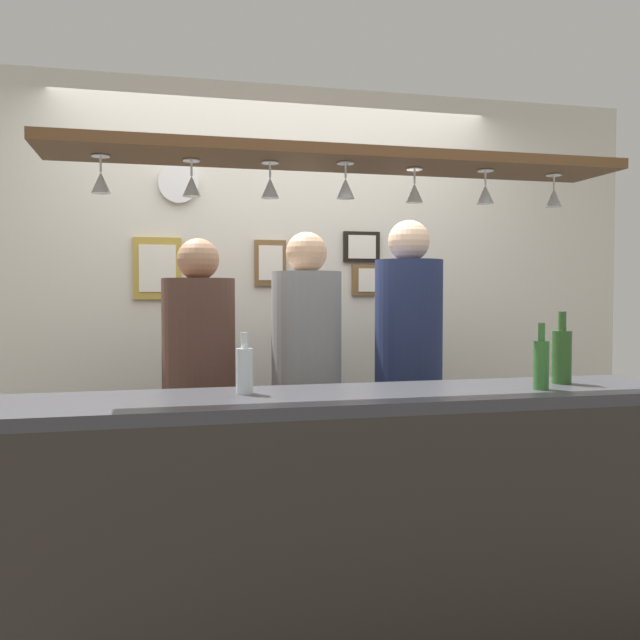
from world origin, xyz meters
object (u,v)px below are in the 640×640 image
(bottle_soda_clear, at_px, (245,369))
(picture_frame_caricature, at_px, (157,268))
(person_left_brown_shirt, at_px, (199,380))
(bottle_beer_green_import, at_px, (541,363))
(picture_frame_lower_pair, at_px, (377,280))
(picture_frame_upper_small, at_px, (362,247))
(wall_clock, at_px, (179,183))
(picture_frame_crest, at_px, (270,263))
(person_middle_grey_shirt, at_px, (307,372))
(person_right_navy_shirt, at_px, (408,360))
(bottle_champagne_green, at_px, (562,355))

(bottle_soda_clear, bearing_deg, picture_frame_caricature, 102.96)
(person_left_brown_shirt, distance_m, bottle_beer_green_import, 1.53)
(bottle_soda_clear, height_order, picture_frame_lower_pair, picture_frame_lower_pair)
(person_left_brown_shirt, bearing_deg, picture_frame_upper_small, 32.60)
(person_left_brown_shirt, relative_size, wall_clock, 7.58)
(picture_frame_lower_pair, height_order, picture_frame_crest, picture_frame_crest)
(person_middle_grey_shirt, relative_size, person_right_navy_shirt, 0.96)
(person_left_brown_shirt, distance_m, picture_frame_upper_small, 1.36)
(wall_clock, bearing_deg, picture_frame_caricature, 176.96)
(bottle_beer_green_import, xyz_separation_m, bottle_soda_clear, (-1.14, 0.16, -0.01))
(person_left_brown_shirt, bearing_deg, picture_frame_caricature, 106.07)
(picture_frame_upper_small, height_order, wall_clock, wall_clock)
(bottle_beer_green_import, bearing_deg, picture_frame_upper_small, 100.46)
(bottle_champagne_green, distance_m, picture_frame_lower_pair, 1.44)
(bottle_beer_green_import, relative_size, picture_frame_crest, 1.00)
(picture_frame_lower_pair, distance_m, wall_clock, 1.26)
(bottle_champagne_green, relative_size, bottle_soda_clear, 1.30)
(bottle_soda_clear, xyz_separation_m, picture_frame_crest, (0.32, 1.33, 0.46))
(wall_clock, bearing_deg, bottle_champagne_green, -41.71)
(bottle_soda_clear, bearing_deg, bottle_beer_green_import, -7.86)
(bottle_champagne_green, relative_size, picture_frame_crest, 1.15)
(person_right_navy_shirt, bearing_deg, picture_frame_upper_small, 94.87)
(wall_clock, bearing_deg, bottle_beer_green_import, -48.18)
(bottle_beer_green_import, bearing_deg, bottle_soda_clear, 172.14)
(person_middle_grey_shirt, relative_size, picture_frame_upper_small, 7.77)
(person_right_navy_shirt, bearing_deg, picture_frame_caricature, 152.70)
(person_left_brown_shirt, distance_m, person_middle_grey_shirt, 0.52)
(bottle_champagne_green, bearing_deg, bottle_soda_clear, 179.23)
(picture_frame_upper_small, distance_m, picture_frame_caricature, 1.18)
(picture_frame_lower_pair, distance_m, picture_frame_crest, 0.64)
(bottle_beer_green_import, distance_m, picture_frame_caricature, 2.12)
(bottle_beer_green_import, bearing_deg, picture_frame_crest, 118.76)
(picture_frame_upper_small, relative_size, picture_frame_lower_pair, 0.73)
(bottle_champagne_green, height_order, picture_frame_crest, picture_frame_crest)
(bottle_beer_green_import, height_order, bottle_soda_clear, bottle_beer_green_import)
(person_middle_grey_shirt, xyz_separation_m, picture_frame_caricature, (-0.70, 0.63, 0.52))
(person_left_brown_shirt, bearing_deg, bottle_beer_green_import, -34.20)
(person_right_navy_shirt, relative_size, picture_frame_lower_pair, 5.93)
(picture_frame_upper_small, bearing_deg, picture_frame_lower_pair, 0.00)
(bottle_beer_green_import, relative_size, picture_frame_lower_pair, 0.87)
(bottle_soda_clear, height_order, picture_frame_caricature, picture_frame_caricature)
(person_left_brown_shirt, xyz_separation_m, person_right_navy_shirt, (1.04, 0.00, 0.07))
(wall_clock, bearing_deg, person_left_brown_shirt, -84.09)
(picture_frame_lower_pair, xyz_separation_m, wall_clock, (-1.15, -0.01, 0.53))
(picture_frame_lower_pair, bearing_deg, bottle_beer_green_import, -83.03)
(bottle_beer_green_import, bearing_deg, wall_clock, 131.82)
(bottle_soda_clear, bearing_deg, person_middle_grey_shirt, 60.84)
(person_left_brown_shirt, xyz_separation_m, wall_clock, (-0.06, 0.63, 1.01))
(bottle_champagne_green, xyz_separation_m, bottle_soda_clear, (-1.32, 0.02, -0.03))
(bottle_champagne_green, bearing_deg, person_left_brown_shirt, 153.52)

